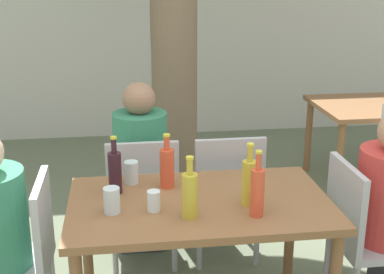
{
  "coord_description": "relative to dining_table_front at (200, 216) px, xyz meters",
  "views": [
    {
      "loc": [
        -0.38,
        -2.49,
        1.9
      ],
      "look_at": [
        0.0,
        0.3,
        0.99
      ],
      "focal_mm": 50.0,
      "sensor_mm": 36.0,
      "label": 1
    }
  ],
  "objects": [
    {
      "name": "soda_bottle_0",
      "position": [
        0.25,
        -0.2,
        0.22
      ],
      "size": [
        0.07,
        0.07,
        0.33
      ],
      "color": "#DB4C2D",
      "rests_on": "dining_table_front"
    },
    {
      "name": "patio_chair_0",
      "position": [
        -0.91,
        0.0,
        -0.15
      ],
      "size": [
        0.44,
        0.44,
        0.89
      ],
      "rotation": [
        0.0,
        0.0,
        -1.57
      ],
      "color": "#B2B2B7",
      "rests_on": "ground_plane"
    },
    {
      "name": "dining_table_back",
      "position": [
        1.82,
        1.77,
        -0.01
      ],
      "size": [
        1.02,
        0.86,
        0.74
      ],
      "color": "brown",
      "rests_on": "ground_plane"
    },
    {
      "name": "drinking_glass_1",
      "position": [
        -0.24,
        -0.09,
        0.14
      ],
      "size": [
        0.07,
        0.07,
        0.1
      ],
      "color": "white",
      "rests_on": "dining_table_front"
    },
    {
      "name": "oil_cruet_1",
      "position": [
        0.24,
        -0.08,
        0.22
      ],
      "size": [
        0.08,
        0.08,
        0.33
      ],
      "color": "gold",
      "rests_on": "dining_table_front"
    },
    {
      "name": "cafe_building_wall",
      "position": [
        0.0,
        3.54,
        0.75
      ],
      "size": [
        10.0,
        0.08,
        2.8
      ],
      "color": "beige",
      "rests_on": "ground_plane"
    },
    {
      "name": "dining_table_front",
      "position": [
        0.0,
        0.0,
        0.0
      ],
      "size": [
        1.35,
        0.81,
        0.74
      ],
      "color": "brown",
      "rests_on": "ground_plane"
    },
    {
      "name": "oil_cruet_2",
      "position": [
        -0.08,
        -0.18,
        0.21
      ],
      "size": [
        0.08,
        0.08,
        0.31
      ],
      "color": "gold",
      "rests_on": "dining_table_front"
    },
    {
      "name": "person_seated_2",
      "position": [
        -0.27,
        0.87,
        -0.11
      ],
      "size": [
        0.35,
        0.57,
        1.2
      ],
      "rotation": [
        0.0,
        0.0,
        3.14
      ],
      "color": "#383842",
      "rests_on": "ground_plane"
    },
    {
      "name": "drinking_glass_2",
      "position": [
        -0.45,
        -0.08,
        0.15
      ],
      "size": [
        0.08,
        0.08,
        0.13
      ],
      "color": "silver",
      "rests_on": "dining_table_front"
    },
    {
      "name": "patio_chair_1",
      "position": [
        0.91,
        0.0,
        -0.15
      ],
      "size": [
        0.44,
        0.44,
        0.89
      ],
      "rotation": [
        0.0,
        0.0,
        1.57
      ],
      "color": "#B2B2B7",
      "rests_on": "ground_plane"
    },
    {
      "name": "wine_bottle_4",
      "position": [
        -0.43,
        0.16,
        0.21
      ],
      "size": [
        0.07,
        0.07,
        0.32
      ],
      "color": "#331923",
      "rests_on": "dining_table_front"
    },
    {
      "name": "patio_chair_3",
      "position": [
        0.27,
        0.64,
        -0.15
      ],
      "size": [
        0.44,
        0.44,
        0.89
      ],
      "rotation": [
        0.0,
        0.0,
        3.14
      ],
      "color": "#B2B2B7",
      "rests_on": "ground_plane"
    },
    {
      "name": "soda_bottle_3",
      "position": [
        -0.15,
        0.2,
        0.21
      ],
      "size": [
        0.08,
        0.08,
        0.3
      ],
      "color": "#DB4C2D",
      "rests_on": "dining_table_front"
    },
    {
      "name": "drinking_glass_0",
      "position": [
        -0.34,
        0.28,
        0.15
      ],
      "size": [
        0.08,
        0.08,
        0.13
      ],
      "color": "silver",
      "rests_on": "dining_table_front"
    },
    {
      "name": "patio_chair_2",
      "position": [
        -0.27,
        0.64,
        -0.15
      ],
      "size": [
        0.44,
        0.44,
        0.89
      ],
      "rotation": [
        0.0,
        0.0,
        3.14
      ],
      "color": "#B2B2B7",
      "rests_on": "ground_plane"
    }
  ]
}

